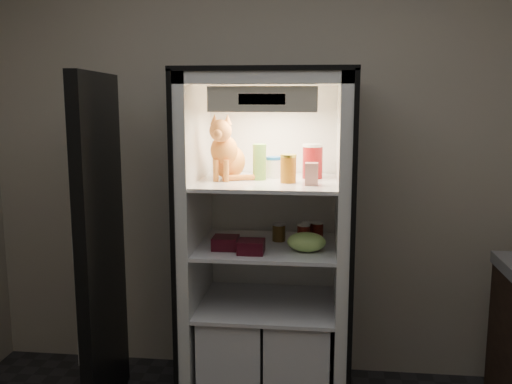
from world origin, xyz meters
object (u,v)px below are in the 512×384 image
at_px(berry_box_left, 226,243).
at_px(berry_box_right, 251,247).
at_px(salsa_jar, 288,169).
at_px(parmesan_shaker, 259,162).
at_px(soda_can_b, 317,234).
at_px(cream_carton, 312,174).
at_px(mayo_tub, 273,167).
at_px(soda_can_a, 307,233).
at_px(condiment_jar, 279,232).
at_px(pepper_jar, 313,161).
at_px(grape_bag, 306,242).
at_px(refrigerator, 268,267).
at_px(soda_can_c, 304,237).
at_px(tabby_cat, 227,155).

xyz_separation_m(berry_box_left, berry_box_right, (0.14, -0.06, 0.00)).
bearing_deg(salsa_jar, parmesan_shaker, 152.29).
bearing_deg(soda_can_b, berry_box_right, -148.88).
bearing_deg(berry_box_right, berry_box_left, 156.35).
distance_m(cream_carton, berry_box_right, 0.48).
bearing_deg(mayo_tub, salsa_jar, -61.59).
relative_size(soda_can_a, condiment_jar, 1.13).
height_order(pepper_jar, berry_box_left, pepper_jar).
distance_m(soda_can_a, berry_box_right, 0.37).
distance_m(mayo_tub, grape_bag, 0.46).
height_order(grape_bag, berry_box_right, grape_bag).
distance_m(mayo_tub, berry_box_left, 0.49).
bearing_deg(berry_box_right, salsa_jar, 33.47).
distance_m(berry_box_left, berry_box_right, 0.16).
relative_size(refrigerator, parmesan_shaker, 9.84).
height_order(parmesan_shaker, soda_can_b, parmesan_shaker).
xyz_separation_m(soda_can_b, berry_box_right, (-0.33, -0.20, -0.03)).
bearing_deg(soda_can_a, mayo_tub, 166.15).
bearing_deg(berry_box_right, soda_can_c, 24.64).
height_order(soda_can_a, berry_box_right, soda_can_a).
xyz_separation_m(parmesan_shaker, mayo_tub, (0.07, 0.08, -0.04)).
xyz_separation_m(parmesan_shaker, soda_can_c, (0.24, -0.08, -0.38)).
height_order(tabby_cat, soda_can_c, tabby_cat).
bearing_deg(soda_can_a, soda_can_c, -97.25).
relative_size(soda_can_a, grape_bag, 0.56).
bearing_deg(refrigerator, tabby_cat, -173.06).
xyz_separation_m(soda_can_b, grape_bag, (-0.05, -0.14, -0.01)).
bearing_deg(cream_carton, berry_box_right, -169.74).
height_order(tabby_cat, soda_can_a, tabby_cat).
xyz_separation_m(tabby_cat, condiment_jar, (0.28, 0.05, -0.43)).
bearing_deg(condiment_jar, cream_carton, -49.35).
relative_size(parmesan_shaker, cream_carton, 1.70).
xyz_separation_m(salsa_jar, cream_carton, (0.12, -0.06, -0.02)).
bearing_deg(berry_box_left, tabby_cat, 95.79).
xyz_separation_m(parmesan_shaker, salsa_jar, (0.16, -0.08, -0.02)).
relative_size(refrigerator, condiment_jar, 18.76).
relative_size(mayo_tub, berry_box_right, 0.87).
bearing_deg(soda_can_a, condiment_jar, 171.92).
distance_m(parmesan_shaker, pepper_jar, 0.30).
relative_size(cream_carton, condiment_jar, 1.12).
distance_m(pepper_jar, cream_carton, 0.24).
bearing_deg(soda_can_c, pepper_jar, 77.72).
distance_m(tabby_cat, soda_can_b, 0.65).
xyz_separation_m(cream_carton, soda_can_b, (0.03, 0.15, -0.35)).
xyz_separation_m(soda_can_c, berry_box_left, (-0.41, -0.06, -0.03)).
bearing_deg(cream_carton, refrigerator, 141.92).
distance_m(soda_can_b, berry_box_right, 0.39).
bearing_deg(pepper_jar, berry_box_left, -152.53).
distance_m(tabby_cat, salsa_jar, 0.35).
distance_m(pepper_jar, soda_can_b, 0.39).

